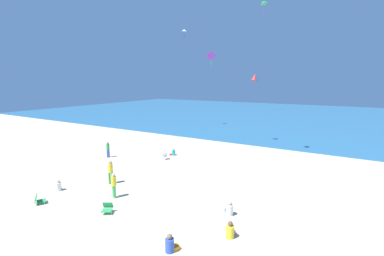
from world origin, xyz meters
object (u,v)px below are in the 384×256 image
at_px(person_4, 114,184).
at_px(kite_red, 255,77).
at_px(person_5, 230,231).
at_px(kite_purple, 211,56).
at_px(kite_white, 184,30).
at_px(person_3, 229,210).
at_px(beach_chair_mid_beach, 166,156).
at_px(person_1, 173,153).
at_px(kite_green, 263,3).
at_px(beach_chair_far_right, 107,208).
at_px(beach_chair_far_left, 39,200).
at_px(person_7, 170,245).
at_px(person_8, 58,186).
at_px(person_2, 110,170).
at_px(person_0, 108,149).

height_order(person_4, kite_red, kite_red).
bearing_deg(person_5, kite_purple, 22.73).
bearing_deg(kite_white, person_3, -52.54).
relative_size(person_5, kite_white, 0.59).
xyz_separation_m(beach_chair_mid_beach, kite_purple, (0.25, 8.68, 9.80)).
bearing_deg(beach_chair_mid_beach, person_1, 118.89).
height_order(kite_red, kite_green, kite_green).
xyz_separation_m(beach_chair_far_right, kite_red, (1.43, 20.43, 7.34)).
bearing_deg(beach_chair_far_left, beach_chair_mid_beach, 23.03).
bearing_deg(kite_purple, person_5, -60.28).
bearing_deg(beach_chair_far_right, person_7, 46.19).
xyz_separation_m(beach_chair_far_left, person_1, (0.77, 12.75, -0.01)).
bearing_deg(beach_chair_mid_beach, person_8, -74.63).
bearing_deg(person_8, person_5, -144.56).
bearing_deg(person_8, kite_white, -45.41).
bearing_deg(person_1, person_3, 105.97).
bearing_deg(kite_purple, kite_green, -29.56).
distance_m(person_4, kite_purple, 19.54).
bearing_deg(kite_purple, beach_chair_far_right, -80.22).
relative_size(person_4, kite_red, 1.32).
height_order(person_3, kite_red, kite_red).
relative_size(beach_chair_far_left, beach_chair_far_right, 0.99).
height_order(person_5, kite_red, kite_red).
bearing_deg(beach_chair_mid_beach, person_2, -61.37).
height_order(beach_chair_far_left, person_2, person_2).
xyz_separation_m(person_1, kite_red, (4.98, 9.02, 7.38)).
bearing_deg(person_7, kite_purple, 46.27).
distance_m(beach_chair_mid_beach, person_4, 8.83).
bearing_deg(person_3, beach_chair_far_left, 76.80).
height_order(kite_green, kite_purple, kite_green).
relative_size(beach_chair_far_right, kite_red, 0.65).
bearing_deg(person_0, kite_red, 63.66).
bearing_deg(kite_white, beach_chair_far_right, -66.47).
height_order(beach_chair_far_left, beach_chair_mid_beach, beach_chair_far_left).
bearing_deg(person_1, kite_purple, -125.57).
xyz_separation_m(kite_red, kite_white, (-12.40, 4.76, 6.94)).
xyz_separation_m(kite_green, kite_purple, (-6.96, 3.95, -3.83)).
bearing_deg(person_5, beach_chair_far_right, 93.94).
distance_m(person_0, kite_green, 19.21).
bearing_deg(kite_red, person_2, -104.63).
distance_m(beach_chair_far_right, kite_purple, 21.37).
bearing_deg(person_1, person_4, 70.64).
distance_m(beach_chair_mid_beach, kite_purple, 13.09).
bearing_deg(person_3, person_4, 65.89).
xyz_separation_m(beach_chair_mid_beach, person_4, (2.31, -8.49, 0.69)).
bearing_deg(person_2, beach_chair_mid_beach, -32.29).
bearing_deg(person_0, kite_green, 41.80).
height_order(person_2, person_5, person_2).
height_order(beach_chair_far_left, person_3, person_3).
bearing_deg(person_4, person_3, 123.28).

